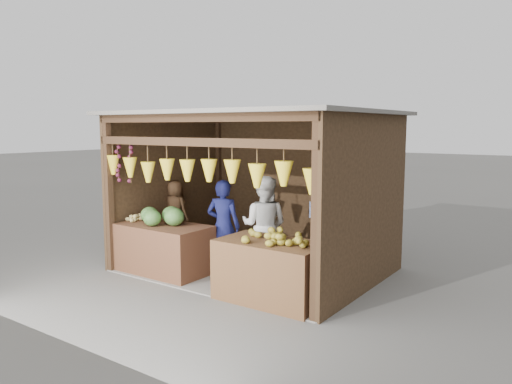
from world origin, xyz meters
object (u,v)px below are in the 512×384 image
Objects in this scene: counter_right at (272,271)px; woman_standing at (264,225)px; counter_left at (164,249)px; vendor_seated at (175,210)px; man_standing at (223,226)px.

counter_right is 0.93× the size of woman_standing.
woman_standing is at bearing 33.29° from counter_left.
vendor_seated is at bearing 158.80° from counter_right.
woman_standing is (1.39, 0.91, 0.41)m from counter_left.
woman_standing is 1.46× the size of vendor_seated.
counter_right is (2.20, -0.10, 0.02)m from counter_left.
man_standing is 1.59m from vendor_seated.
man_standing is 0.96× the size of woman_standing.
vendor_seated is (-1.53, 0.45, 0.07)m from man_standing.
vendor_seated reaches higher than counter_left.
counter_left is at bearing 18.39° from man_standing.
man_standing is at bearing 36.72° from counter_left.
counter_right is at bearing 112.76° from woman_standing.
counter_right is 3.18m from vendor_seated.
counter_right is 0.97× the size of man_standing.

